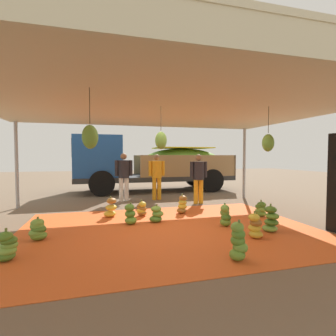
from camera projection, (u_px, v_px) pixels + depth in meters
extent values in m
plane|color=brown|center=(145.00, 204.00, 8.25)|extent=(40.00, 40.00, 0.00)
cube|color=#E05B23|center=(169.00, 229.00, 5.35)|extent=(6.16, 4.46, 0.01)
cylinder|color=#9EA0A5|center=(17.00, 165.00, 7.50)|extent=(0.10, 0.10, 2.58)
cylinder|color=#9EA0A5|center=(244.00, 163.00, 9.46)|extent=(0.10, 0.10, 2.58)
cube|color=beige|center=(169.00, 105.00, 5.23)|extent=(8.00, 7.00, 0.06)
cube|color=beige|center=(292.00, 38.00, 1.89)|extent=(8.00, 0.04, 0.28)
cylinder|color=#4C422D|center=(268.00, 120.00, 5.19)|extent=(0.01, 0.01, 0.55)
ellipsoid|color=#6B9E38|center=(268.00, 143.00, 5.21)|extent=(0.24, 0.24, 0.36)
cylinder|color=#4C422D|center=(90.00, 106.00, 3.78)|extent=(0.01, 0.01, 0.54)
ellipsoid|color=#6B9E38|center=(90.00, 137.00, 3.80)|extent=(0.24, 0.24, 0.36)
cylinder|color=#4C422D|center=(161.00, 118.00, 5.18)|extent=(0.01, 0.01, 0.50)
ellipsoid|color=#75A83D|center=(161.00, 140.00, 5.20)|extent=(0.24, 0.24, 0.36)
ellipsoid|color=#477523|center=(6.00, 256.00, 3.74)|extent=(0.27, 0.27, 0.14)
ellipsoid|color=#75A83D|center=(7.00, 251.00, 3.75)|extent=(0.31, 0.31, 0.14)
ellipsoid|color=#6B9E38|center=(9.00, 245.00, 3.77)|extent=(0.34, 0.34, 0.14)
ellipsoid|color=#477523|center=(9.00, 241.00, 3.76)|extent=(0.30, 0.30, 0.14)
ellipsoid|color=#518428|center=(5.00, 237.00, 3.71)|extent=(0.30, 0.30, 0.14)
cylinder|color=olive|center=(6.00, 232.00, 3.73)|extent=(0.04, 0.04, 0.12)
ellipsoid|color=gold|center=(110.00, 214.00, 6.46)|extent=(0.39, 0.39, 0.15)
ellipsoid|color=gold|center=(111.00, 207.00, 6.43)|extent=(0.39, 0.39, 0.15)
ellipsoid|color=#996628|center=(112.00, 201.00, 6.43)|extent=(0.36, 0.36, 0.15)
cylinder|color=olive|center=(111.00, 199.00, 6.42)|extent=(0.04, 0.04, 0.12)
ellipsoid|color=#60932D|center=(261.00, 214.00, 6.49)|extent=(0.32, 0.32, 0.15)
ellipsoid|color=#6B9E38|center=(260.00, 211.00, 6.51)|extent=(0.33, 0.33, 0.15)
ellipsoid|color=#75A83D|center=(262.00, 209.00, 6.47)|extent=(0.33, 0.33, 0.15)
ellipsoid|color=#477523|center=(260.00, 207.00, 6.51)|extent=(0.27, 0.27, 0.15)
ellipsoid|color=#477523|center=(262.00, 205.00, 6.48)|extent=(0.27, 0.27, 0.15)
cylinder|color=olive|center=(261.00, 202.00, 6.49)|extent=(0.04, 0.04, 0.12)
ellipsoid|color=#60932D|center=(131.00, 220.00, 5.75)|extent=(0.37, 0.37, 0.17)
ellipsoid|color=#518428|center=(130.00, 214.00, 5.77)|extent=(0.35, 0.35, 0.17)
ellipsoid|color=#518428|center=(130.00, 208.00, 5.74)|extent=(0.31, 0.31, 0.17)
cylinder|color=olive|center=(131.00, 205.00, 5.73)|extent=(0.04, 0.04, 0.12)
ellipsoid|color=gold|center=(256.00, 234.00, 4.78)|extent=(0.37, 0.37, 0.15)
ellipsoid|color=gold|center=(255.00, 228.00, 4.81)|extent=(0.34, 0.34, 0.15)
ellipsoid|color=#996628|center=(256.00, 223.00, 4.79)|extent=(0.32, 0.32, 0.15)
ellipsoid|color=gold|center=(254.00, 217.00, 4.76)|extent=(0.30, 0.30, 0.15)
cylinder|color=olive|center=(255.00, 214.00, 4.77)|extent=(0.04, 0.04, 0.12)
ellipsoid|color=#477523|center=(156.00, 219.00, 5.94)|extent=(0.30, 0.30, 0.15)
ellipsoid|color=#6B9E38|center=(158.00, 214.00, 5.97)|extent=(0.37, 0.37, 0.15)
ellipsoid|color=#75A83D|center=(156.00, 209.00, 5.96)|extent=(0.34, 0.34, 0.15)
cylinder|color=olive|center=(157.00, 207.00, 5.93)|extent=(0.04, 0.04, 0.12)
ellipsoid|color=#60932D|center=(237.00, 255.00, 3.75)|extent=(0.33, 0.33, 0.17)
ellipsoid|color=#6B9E38|center=(240.00, 247.00, 3.77)|extent=(0.29, 0.29, 0.17)
ellipsoid|color=#518428|center=(238.00, 241.00, 3.78)|extent=(0.24, 0.24, 0.17)
ellipsoid|color=#518428|center=(238.00, 234.00, 3.76)|extent=(0.29, 0.29, 0.17)
ellipsoid|color=#6B9E38|center=(237.00, 227.00, 3.76)|extent=(0.27, 0.27, 0.17)
cylinder|color=olive|center=(239.00, 224.00, 3.74)|extent=(0.04, 0.04, 0.12)
ellipsoid|color=#60932D|center=(39.00, 236.00, 4.67)|extent=(0.30, 0.30, 0.16)
ellipsoid|color=#6B9E38|center=(37.00, 233.00, 4.66)|extent=(0.37, 0.37, 0.16)
ellipsoid|color=#477523|center=(39.00, 229.00, 4.67)|extent=(0.33, 0.33, 0.16)
ellipsoid|color=#6B9E38|center=(37.00, 226.00, 4.69)|extent=(0.34, 0.34, 0.16)
ellipsoid|color=#75A83D|center=(37.00, 223.00, 4.68)|extent=(0.32, 0.32, 0.16)
cylinder|color=olive|center=(38.00, 220.00, 4.66)|extent=(0.04, 0.04, 0.12)
ellipsoid|color=#996628|center=(181.00, 211.00, 6.83)|extent=(0.37, 0.37, 0.15)
ellipsoid|color=gold|center=(182.00, 206.00, 6.85)|extent=(0.34, 0.34, 0.15)
ellipsoid|color=gold|center=(183.00, 202.00, 6.84)|extent=(0.30, 0.30, 0.15)
ellipsoid|color=#996628|center=(183.00, 198.00, 6.85)|extent=(0.29, 0.29, 0.15)
cylinder|color=olive|center=(182.00, 196.00, 6.84)|extent=(0.04, 0.04, 0.12)
ellipsoid|color=#75A83D|center=(270.00, 228.00, 5.18)|extent=(0.42, 0.42, 0.14)
ellipsoid|color=#477523|center=(271.00, 222.00, 5.16)|extent=(0.29, 0.29, 0.14)
ellipsoid|color=#60932D|center=(272.00, 216.00, 5.13)|extent=(0.37, 0.37, 0.14)
ellipsoid|color=#477523|center=(271.00, 210.00, 5.14)|extent=(0.31, 0.31, 0.14)
cylinder|color=olive|center=(271.00, 207.00, 5.14)|extent=(0.04, 0.04, 0.12)
ellipsoid|color=#60932D|center=(225.00, 222.00, 5.59)|extent=(0.31, 0.31, 0.18)
ellipsoid|color=#477523|center=(226.00, 218.00, 5.58)|extent=(0.30, 0.30, 0.18)
ellipsoid|color=#6B9E38|center=(225.00, 213.00, 5.62)|extent=(0.23, 0.23, 0.18)
ellipsoid|color=#75A83D|center=(225.00, 209.00, 5.56)|extent=(0.25, 0.25, 0.18)
cylinder|color=olive|center=(225.00, 206.00, 5.58)|extent=(0.04, 0.04, 0.12)
ellipsoid|color=#996628|center=(142.00, 213.00, 6.56)|extent=(0.31, 0.31, 0.15)
ellipsoid|color=gold|center=(141.00, 211.00, 6.55)|extent=(0.30, 0.30, 0.15)
ellipsoid|color=#996628|center=(142.00, 209.00, 6.55)|extent=(0.27, 0.27, 0.15)
ellipsoid|color=#996628|center=(141.00, 206.00, 6.58)|extent=(0.26, 0.26, 0.15)
ellipsoid|color=gold|center=(142.00, 204.00, 6.54)|extent=(0.27, 0.27, 0.15)
cylinder|color=olive|center=(141.00, 202.00, 6.55)|extent=(0.04, 0.04, 0.12)
cube|color=#2D2D2D|center=(155.00, 177.00, 11.40)|extent=(6.81, 2.37, 0.20)
cube|color=#1E4C93|center=(98.00, 156.00, 10.75)|extent=(1.92, 2.13, 1.70)
cube|color=#232D38|center=(74.00, 148.00, 10.50)|extent=(0.04, 1.83, 0.75)
cube|color=#99754C|center=(190.00, 166.00, 10.62)|extent=(4.21, 0.13, 0.90)
cube|color=#99754C|center=(176.00, 164.00, 12.76)|extent=(4.21, 0.13, 0.90)
cube|color=#99754C|center=(223.00, 165.00, 12.20)|extent=(0.10, 2.29, 0.90)
ellipsoid|color=#60932D|center=(182.00, 162.00, 11.68)|extent=(3.72, 1.97, 1.21)
cube|color=yellow|center=(182.00, 148.00, 11.65)|extent=(2.54, 1.77, 0.04)
cylinder|color=black|center=(102.00, 183.00, 9.82)|extent=(1.00, 0.29, 1.00)
cylinder|color=black|center=(102.00, 179.00, 11.85)|extent=(1.00, 0.29, 1.00)
cylinder|color=black|center=(212.00, 181.00, 10.96)|extent=(1.00, 0.29, 1.00)
cylinder|color=black|center=(195.00, 177.00, 12.99)|extent=(1.00, 0.29, 1.00)
cylinder|color=orange|center=(196.00, 192.00, 8.28)|extent=(0.15, 0.15, 0.79)
cylinder|color=orange|center=(201.00, 191.00, 8.33)|extent=(0.15, 0.15, 0.79)
cylinder|color=#26262D|center=(199.00, 171.00, 8.27)|extent=(0.36, 0.36, 0.59)
cylinder|color=#26262D|center=(192.00, 170.00, 8.21)|extent=(0.11, 0.11, 0.53)
cylinder|color=#26262D|center=(205.00, 170.00, 8.33)|extent=(0.11, 0.11, 0.53)
sphere|color=#936B4C|center=(199.00, 158.00, 8.26)|extent=(0.21, 0.21, 0.21)
cylinder|color=silver|center=(121.00, 190.00, 8.72)|extent=(0.15, 0.15, 0.81)
cylinder|color=silver|center=(127.00, 189.00, 8.77)|extent=(0.15, 0.15, 0.81)
cylinder|color=#26262D|center=(124.00, 169.00, 8.71)|extent=(0.37, 0.37, 0.61)
cylinder|color=#26262D|center=(116.00, 168.00, 8.65)|extent=(0.12, 0.12, 0.54)
cylinder|color=#26262D|center=(131.00, 168.00, 8.78)|extent=(0.12, 0.12, 0.54)
sphere|color=#936B4C|center=(124.00, 156.00, 8.69)|extent=(0.22, 0.22, 0.22)
cylinder|color=orange|center=(154.00, 189.00, 9.03)|extent=(0.15, 0.15, 0.79)
cylinder|color=orange|center=(159.00, 188.00, 9.08)|extent=(0.15, 0.15, 0.79)
cylinder|color=orange|center=(157.00, 169.00, 9.02)|extent=(0.36, 0.36, 0.59)
cylinder|color=orange|center=(150.00, 168.00, 8.96)|extent=(0.12, 0.12, 0.53)
cylinder|color=orange|center=(163.00, 168.00, 9.08)|extent=(0.12, 0.12, 0.53)
sphere|color=#936B4C|center=(157.00, 157.00, 9.00)|extent=(0.21, 0.21, 0.21)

